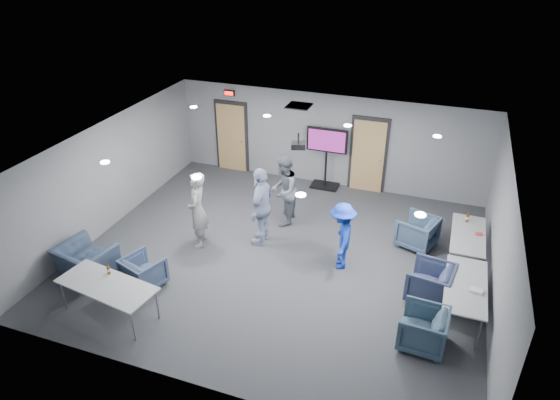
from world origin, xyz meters
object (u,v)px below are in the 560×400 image
(table_right_b, at_px, (466,287))
(projector, at_px, (298,145))
(chair_right_b, at_px, (430,283))
(person_a, at_px, (198,210))
(table_right_a, at_px, (468,236))
(bottle_front, at_px, (109,270))
(tv_stand, at_px, (326,154))
(chair_right_c, at_px, (423,329))
(person_d, at_px, (342,236))
(bottle_right, at_px, (467,218))
(person_b, at_px, (283,190))
(chair_front_b, at_px, (86,261))
(chair_right_a, at_px, (417,232))
(person_c, at_px, (262,206))
(chair_front_a, at_px, (144,272))
(table_front_left, at_px, (107,286))

(table_right_b, height_order, projector, projector)
(chair_right_b, bearing_deg, person_a, -84.04)
(table_right_a, bearing_deg, projector, 93.73)
(bottle_front, xyz_separation_m, tv_stand, (2.67, 6.45, 0.20))
(chair_right_c, relative_size, projector, 2.17)
(person_d, bearing_deg, table_right_b, 61.54)
(person_d, distance_m, bottle_front, 4.87)
(bottle_right, bearing_deg, tv_stand, 152.76)
(bottle_front, relative_size, tv_stand, 0.14)
(person_b, distance_m, chair_front_b, 4.85)
(chair_right_a, relative_size, bottle_right, 2.92)
(person_a, bearing_deg, table_right_b, 66.40)
(person_a, height_order, chair_right_c, person_a)
(person_a, bearing_deg, person_b, 117.13)
(projector, bearing_deg, bottle_right, -4.73)
(chair_right_c, distance_m, chair_front_b, 7.07)
(person_d, bearing_deg, person_b, -138.23)
(person_b, relative_size, bottle_front, 7.37)
(chair_right_c, relative_size, table_right_a, 0.48)
(chair_front_b, relative_size, bottle_front, 4.48)
(chair_right_c, height_order, projector, projector)
(table_right_b, bearing_deg, tv_stand, 41.59)
(person_b, distance_m, projector, 1.63)
(person_c, bearing_deg, chair_front_b, -52.63)
(person_b, height_order, projector, projector)
(tv_stand, relative_size, projector, 4.67)
(chair_front_a, distance_m, table_right_a, 7.11)
(chair_front_b, bearing_deg, person_c, -130.19)
(person_d, xyz_separation_m, table_front_left, (-3.85, -3.07, -0.10))
(person_b, xyz_separation_m, projector, (0.52, -0.48, 1.47))
(person_c, distance_m, bottle_front, 3.70)
(person_c, xyz_separation_m, chair_right_a, (3.52, 1.08, -0.60))
(person_b, bearing_deg, chair_right_a, 85.55)
(table_right_b, distance_m, bottle_front, 6.91)
(person_c, height_order, bottle_right, person_c)
(chair_front_a, height_order, bottle_front, bottle_front)
(person_a, xyz_separation_m, person_b, (1.56, 1.60, -0.00))
(person_a, xyz_separation_m, person_d, (3.38, 0.26, -0.14))
(person_c, distance_m, tv_stand, 3.41)
(table_right_b, distance_m, bottle_right, 2.45)
(chair_right_a, height_order, table_right_a, chair_right_a)
(chair_front_a, height_order, projector, projector)
(table_front_left, height_order, bottle_right, bottle_right)
(table_right_b, bearing_deg, chair_right_b, 66.60)
(chair_right_a, xyz_separation_m, chair_right_c, (0.45, -3.29, -0.00))
(person_b, distance_m, table_right_a, 4.44)
(person_b, distance_m, bottle_right, 4.39)
(person_a, xyz_separation_m, table_right_a, (5.99, 1.38, -0.25))
(chair_right_a, height_order, chair_front_a, chair_right_a)
(chair_right_b, xyz_separation_m, table_right_b, (0.65, -0.28, 0.29))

